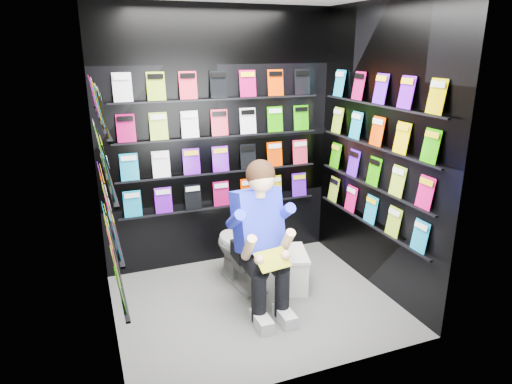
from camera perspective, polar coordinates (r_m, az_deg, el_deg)
name	(u,v)px	position (r m, az deg, el deg)	size (l,w,h in m)	color
floor	(255,304)	(4.23, -0.15, -13.79)	(2.40, 2.40, 0.00)	slate
wall_back	(219,141)	(4.64, -4.63, 6.37)	(2.40, 0.04, 2.60)	black
wall_front	(313,201)	(2.84, 7.09, -1.08)	(2.40, 0.04, 2.60)	black
wall_left	(100,178)	(3.48, -18.93, 1.62)	(0.04, 2.00, 2.60)	black
wall_right	(378,152)	(4.28, 15.05, 4.86)	(0.04, 2.00, 2.60)	black
comics_back	(220,141)	(4.61, -4.53, 6.36)	(2.10, 0.06, 1.37)	#D30D61
comics_left	(104,177)	(3.48, -18.45, 1.75)	(0.06, 1.70, 1.37)	#D30D61
comics_right	(376,152)	(4.26, 14.73, 4.90)	(0.06, 1.70, 1.37)	#D30D61
toilet	(242,248)	(4.40, -1.70, -7.02)	(0.42, 0.75, 0.73)	white
longbox	(292,271)	(4.43, 4.52, -9.80)	(0.24, 0.44, 0.33)	silver
longbox_lid	(292,254)	(4.35, 4.57, -7.69)	(0.26, 0.46, 0.03)	silver
reader	(257,221)	(3.91, 0.11, -3.62)	(0.54, 0.80, 1.47)	#232BD8
held_comic	(273,260)	(3.69, 2.10, -8.45)	(0.28, 0.01, 0.19)	green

